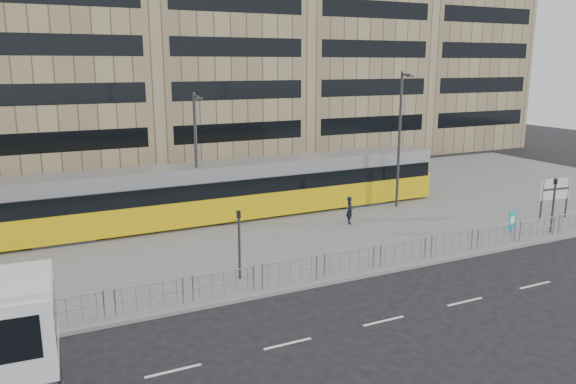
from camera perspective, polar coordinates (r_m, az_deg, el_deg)
name	(u,v)px	position (r m, az deg, el deg)	size (l,w,h in m)	color
ground	(368,277)	(25.93, 8.14, -8.53)	(120.00, 120.00, 0.00)	black
plaza	(263,213)	(35.95, -2.59, -2.18)	(64.00, 24.00, 0.15)	slate
kerb	(368,275)	(25.94, 8.09, -8.35)	(64.00, 0.25, 0.17)	gray
building_row	(183,26)	(56.37, -10.63, 16.24)	(70.40, 18.40, 31.20)	maroon
pedestrian_barrier	(398,247)	(27.09, 11.14, -5.50)	(32.07, 0.07, 1.10)	#96989E
road_markings	(446,306)	(23.61, 15.73, -11.10)	(62.00, 0.12, 0.01)	white
tram	(226,191)	(34.23, -6.35, 0.10)	(29.33, 3.06, 3.45)	#DCB60B
station_sign	(555,191)	(37.81, 25.52, 0.12)	(2.16, 0.34, 2.49)	#2D2D30
ad_panel	(512,221)	(33.57, 21.80, -2.71)	(0.69, 0.25, 1.32)	#2D2D30
pedestrian	(350,210)	(33.36, 6.30, -1.84)	(0.60, 0.39, 1.65)	black
traffic_light_west	(239,236)	(24.54, -4.98, -4.44)	(0.19, 0.22, 3.10)	#2D2D30
traffic_light_east	(554,198)	(34.50, 25.40, -0.57)	(0.20, 0.23, 3.10)	#2D2D30
lamp_post_west	(196,154)	(32.53, -9.30, 3.82)	(0.45, 1.04, 7.72)	#2D2D30
lamp_post_east	(400,135)	(37.19, 11.31, 5.71)	(0.45, 1.04, 8.80)	#2D2D30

